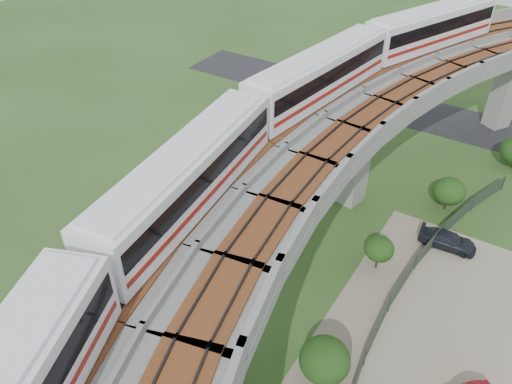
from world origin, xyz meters
TOP-DOWN VIEW (x-y plane):
  - ground at (0.00, 0.00)m, footprint 160.00×160.00m
  - dirt_lot at (14.00, -2.00)m, footprint 18.00×26.00m
  - asphalt_road at (0.00, 30.00)m, footprint 60.00×8.00m
  - viaduct at (3.84, 0.00)m, footprint 19.58×73.98m
  - metro_train at (0.35, -0.84)m, footprint 11.11×61.34m
  - fence at (9.75, 0.00)m, footprint 3.87×38.73m
  - tree_1 at (8.58, 13.61)m, footprint 2.76×2.76m
  - tree_2 at (6.17, 3.58)m, footprint 2.22×2.22m
  - tree_3 at (6.95, -7.11)m, footprint 3.08×3.08m
  - car_dark at (10.06, 8.81)m, footprint 4.58×2.27m

SIDE VIEW (x-z plane):
  - ground at x=0.00m, z-range 0.00..0.00m
  - asphalt_road at x=0.00m, z-range 0.00..0.03m
  - dirt_lot at x=14.00m, z-range 0.00..0.04m
  - car_dark at x=10.06m, z-range 0.04..1.32m
  - fence at x=9.75m, z-range 0.00..1.50m
  - tree_3 at x=6.95m, z-range 0.28..3.45m
  - tree_2 at x=6.17m, z-range 0.49..3.36m
  - tree_1 at x=8.58m, z-range 0.38..3.49m
  - viaduct at x=3.84m, z-range 3.35..14.75m
  - metro_train at x=0.35m, z-range 10.49..14.13m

